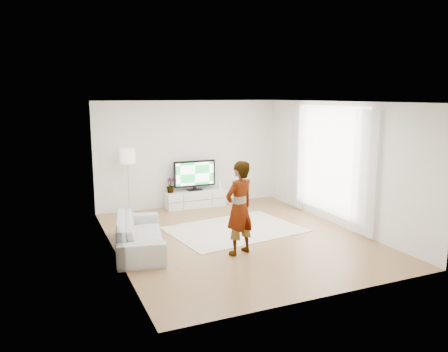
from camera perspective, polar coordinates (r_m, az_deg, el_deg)
name	(u,v)px	position (r m, az deg, el deg)	size (l,w,h in m)	color
floor	(237,237)	(9.23, 1.77, -8.01)	(6.00, 6.00, 0.00)	#AA824C
ceiling	(238,102)	(8.75, 1.87, 9.65)	(6.00, 6.00, 0.00)	white
wall_left	(113,181)	(8.15, -14.29, -0.62)	(0.02, 6.00, 2.80)	white
wall_right	(338,164)	(10.19, 14.65, 1.52)	(0.02, 6.00, 2.80)	white
wall_back	(190,154)	(11.64, -4.48, 2.91)	(5.00, 0.02, 2.80)	white
wall_front	(328,205)	(6.36, 13.42, -3.68)	(5.00, 0.02, 2.80)	white
window	(329,160)	(10.40, 13.57, 2.03)	(0.01, 2.60, 2.50)	white
curtain_near	(365,174)	(9.37, 17.90, 0.29)	(0.04, 0.70, 2.60)	white
curtain_far	(296,157)	(11.43, 9.32, 2.41)	(0.04, 0.70, 2.60)	white
media_console	(195,199)	(11.65, -3.78, -2.96)	(1.59, 0.45, 0.45)	white
television	(195,174)	(11.54, -3.86, 0.23)	(1.14, 0.22, 0.80)	black
game_console	(219,185)	(11.82, -0.62, -1.12)	(0.08, 0.16, 0.21)	white
potted_plant	(170,185)	(11.36, -7.01, -1.22)	(0.22, 0.22, 0.38)	#3F7238
rug	(235,229)	(9.72, 1.38, -6.99)	(2.76, 1.99, 0.01)	beige
player	(239,208)	(8.04, 2.02, -4.19)	(0.64, 0.42, 1.75)	#334772
sofa	(140,234)	(8.59, -10.95, -7.39)	(2.17, 0.85, 0.63)	#ACACA8
floor_lamp	(128,159)	(10.91, -12.47, 2.20)	(0.37, 0.37, 1.65)	silver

